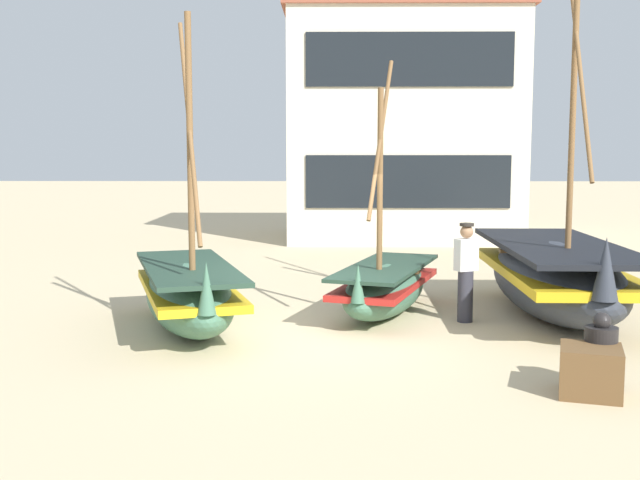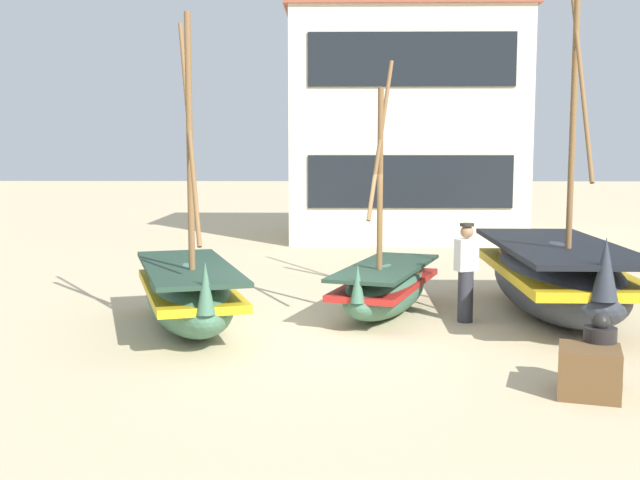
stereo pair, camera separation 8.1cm
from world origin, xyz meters
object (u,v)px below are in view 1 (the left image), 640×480
Objects in this scene: fishing_boat_near_left at (189,293)px; fisherman_by_hull at (466,273)px; capstan_winch at (600,358)px; harbor_building_main at (401,125)px; fishing_boat_far_right at (385,286)px; cargo_crate at (591,371)px; fishing_boat_centre_large at (556,276)px.

fishing_boat_near_left reaches higher than fisherman_by_hull.
harbor_building_main reaches higher than capstan_winch.
cargo_crate is (2.11, -4.58, -0.20)m from fishing_boat_far_right.
fishing_boat_far_right is at bearing 155.10° from fisherman_by_hull.
fishing_boat_far_right reaches higher than capstan_winch.
cargo_crate is (0.80, -3.97, -0.54)m from fisherman_by_hull.
fishing_boat_centre_large is at bearing 9.58° from fishing_boat_near_left.
fishing_boat_centre_large reaches higher than fishing_boat_far_right.
harbor_building_main is (-1.62, 12.40, 3.01)m from fishing_boat_centre_large.
fishing_boat_near_left is 6.39m from capstan_winch.
fishing_boat_centre_large is 12.86m from harbor_building_main.
fishing_boat_centre_large is 0.96× the size of harbor_building_main.
harbor_building_main is (-0.77, 16.82, 3.44)m from cargo_crate.
fisherman_by_hull is at bearing -164.84° from fishing_boat_centre_large.
fishing_boat_far_right is (-2.97, 0.16, -0.22)m from fishing_boat_centre_large.
fishing_boat_near_left is 6.36m from cargo_crate.
harbor_building_main is at bearing 89.85° from fisherman_by_hull.
capstan_winch is (1.01, -3.68, -0.46)m from fisherman_by_hull.
fishing_boat_near_left reaches higher than cargo_crate.
capstan_winch is 0.13× the size of harbor_building_main.
capstan_winch is (2.33, -4.29, -0.12)m from fishing_boat_far_right.
capstan_winch is at bearing -61.51° from fishing_boat_far_right.
harbor_building_main is at bearing 97.45° from fishing_boat_centre_large.
fisherman_by_hull is 13.17m from harbor_building_main.
fishing_boat_centre_large is 4.52m from cargo_crate.
fishing_boat_far_right reaches higher than fisherman_by_hull.
cargo_crate is at bearing -126.03° from capstan_winch.
fisherman_by_hull reaches higher than cargo_crate.
fisherman_by_hull is at bearing 7.52° from fishing_boat_near_left.
fishing_boat_far_right is at bearing 20.34° from fishing_boat_near_left.
capstan_winch reaches higher than cargo_crate.
cargo_crate is at bearing -78.59° from fisherman_by_hull.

